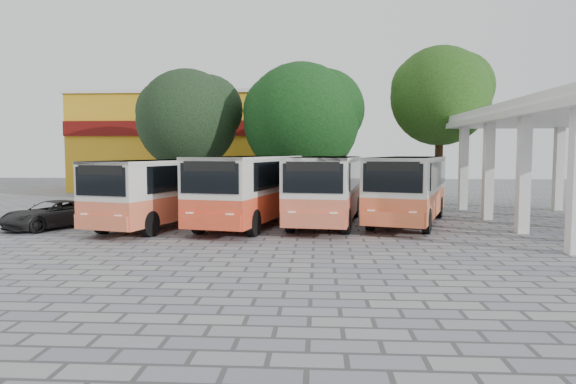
# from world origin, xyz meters

# --- Properties ---
(ground) EXTENTS (90.00, 90.00, 0.00)m
(ground) POSITION_xyz_m (0.00, 0.00, 0.00)
(ground) COLOR gray
(ground) RESTS_ON ground
(terminal_shelter) EXTENTS (6.80, 15.80, 5.40)m
(terminal_shelter) POSITION_xyz_m (10.50, 4.00, 4.91)
(terminal_shelter) COLOR silver
(terminal_shelter) RESTS_ON ground
(shophouse_block) EXTENTS (20.40, 10.40, 8.30)m
(shophouse_block) POSITION_xyz_m (-11.00, 25.99, 4.16)
(shophouse_block) COLOR #CA9115
(shophouse_block) RESTS_ON ground
(bus_far_left) EXTENTS (4.58, 8.67, 2.95)m
(bus_far_left) POSITION_xyz_m (-7.39, 2.86, 1.71)
(bus_far_left) COLOR #E16440
(bus_far_left) RESTS_ON ground
(bus_centre_left) EXTENTS (4.40, 9.06, 3.11)m
(bus_centre_left) POSITION_xyz_m (-3.54, 3.29, 1.80)
(bus_centre_left) COLOR #E74422
(bus_centre_left) RESTS_ON ground
(bus_centre_right) EXTENTS (3.74, 8.85, 3.09)m
(bus_centre_right) POSITION_xyz_m (-0.09, 3.96, 1.79)
(bus_centre_right) COLOR #DD6443
(bus_centre_right) RESTS_ON ground
(bus_far_right) EXTENTS (5.09, 9.08, 3.08)m
(bus_far_right) POSITION_xyz_m (3.68, 4.37, 1.78)
(bus_far_right) COLOR #E26234
(bus_far_right) RESTS_ON ground
(tree_left) EXTENTS (7.04, 6.71, 8.83)m
(tree_left) POSITION_xyz_m (-9.15, 14.63, 5.69)
(tree_left) COLOR black
(tree_left) RESTS_ON ground
(tree_middle) EXTENTS (7.80, 7.43, 9.04)m
(tree_middle) POSITION_xyz_m (-1.50, 13.72, 5.57)
(tree_middle) COLOR black
(tree_middle) RESTS_ON ground
(tree_right) EXTENTS (6.63, 6.31, 10.04)m
(tree_right) POSITION_xyz_m (7.36, 14.16, 7.08)
(tree_right) COLOR #352112
(tree_right) RESTS_ON ground
(parked_car) EXTENTS (3.85, 4.72, 1.20)m
(parked_car) POSITION_xyz_m (-12.05, 2.07, 0.60)
(parked_car) COLOR black
(parked_car) RESTS_ON ground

